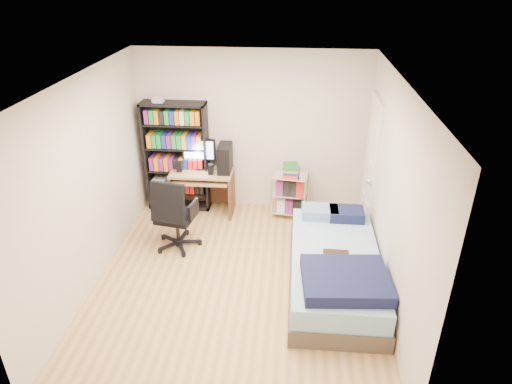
# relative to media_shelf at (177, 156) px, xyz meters

# --- Properties ---
(room) EXTENTS (3.58, 4.08, 2.58)m
(room) POSITION_rel_media_shelf_xyz_m (1.16, -1.84, 0.36)
(room) COLOR tan
(room) RESTS_ON ground
(media_shelf) EXTENTS (0.97, 0.32, 1.80)m
(media_shelf) POSITION_rel_media_shelf_xyz_m (0.00, 0.00, 0.00)
(media_shelf) COLOR black
(media_shelf) RESTS_ON room
(computer_desk) EXTENTS (0.95, 0.55, 1.19)m
(computer_desk) POSITION_rel_media_shelf_xyz_m (0.50, -0.11, -0.24)
(computer_desk) COLOR tan
(computer_desk) RESTS_ON room
(office_chair) EXTENTS (0.73, 0.73, 1.07)m
(office_chair) POSITION_rel_media_shelf_xyz_m (0.23, -1.19, -0.55)
(office_chair) COLOR black
(office_chair) RESTS_ON room
(wire_cart) EXTENTS (0.58, 0.45, 0.86)m
(wire_cart) POSITION_rel_media_shelf_xyz_m (1.77, -0.15, -0.32)
(wire_cart) COLOR white
(wire_cart) RESTS_ON room
(bed) EXTENTS (1.08, 2.16, 0.62)m
(bed) POSITION_rel_media_shelf_xyz_m (2.35, -1.87, -0.62)
(bed) COLOR #51473C
(bed) RESTS_ON room
(door) EXTENTS (0.12, 0.80, 2.00)m
(door) POSITION_rel_media_shelf_xyz_m (2.88, -0.49, 0.11)
(door) COLOR silver
(door) RESTS_ON room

